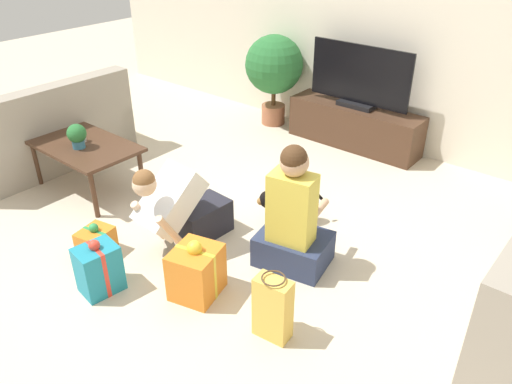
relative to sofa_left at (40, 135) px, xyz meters
name	(u,v)px	position (x,y,z in m)	size (l,w,h in m)	color
ground_plane	(216,244)	(2.39, 0.08, -0.31)	(16.00, 16.00, 0.00)	beige
wall_back	(388,24)	(2.39, 2.71, 0.99)	(8.40, 0.06, 2.60)	silver
sofa_left	(40,135)	(0.00, 0.00, 0.00)	(0.91, 1.77, 0.87)	gray
coffee_table	(84,149)	(0.86, -0.03, 0.11)	(1.05, 0.63, 0.47)	#472D1E
tv_console	(354,126)	(2.27, 2.44, -0.09)	(1.50, 0.39, 0.46)	#472D1E
tv	(359,80)	(2.27, 2.44, 0.44)	(1.15, 0.20, 0.66)	black
potted_plant_back_left	(274,68)	(1.18, 2.39, 0.38)	(0.68, 0.68, 1.07)	#A36042
person_kneeling	(182,208)	(2.20, -0.08, 0.02)	(0.36, 0.81, 0.78)	#23232D
person_sitting	(293,223)	(3.01, 0.26, 0.05)	(0.59, 0.55, 0.99)	#283351
dog	(288,202)	(2.66, 0.69, -0.11)	(0.42, 0.44, 0.32)	black
gift_box_a	(99,269)	(2.16, -0.82, -0.13)	(0.26, 0.30, 0.42)	teal
gift_box_b	(96,242)	(1.78, -0.60, -0.20)	(0.26, 0.29, 0.27)	orange
gift_box_c	(196,271)	(2.70, -0.42, -0.13)	(0.37, 0.39, 0.44)	orange
gift_bag_a	(273,308)	(3.34, -0.40, -0.09)	(0.24, 0.16, 0.46)	#E5B74C
mug	(81,137)	(0.82, -0.01, 0.20)	(0.12, 0.08, 0.09)	silver
tabletop_plant	(77,135)	(0.91, -0.10, 0.28)	(0.17, 0.17, 0.22)	#336B84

